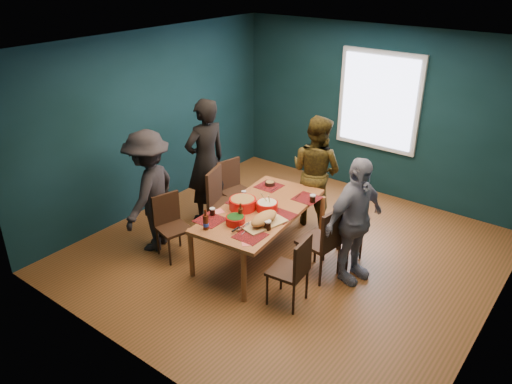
# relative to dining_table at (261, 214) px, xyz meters

# --- Properties ---
(room) EXTENTS (5.01, 5.01, 2.71)m
(room) POSITION_rel_dining_table_xyz_m (0.24, 0.55, 0.72)
(room) COLOR brown
(room) RESTS_ON ground
(dining_table) EXTENTS (1.14, 1.97, 0.71)m
(dining_table) POSITION_rel_dining_table_xyz_m (0.00, 0.00, 0.00)
(dining_table) COLOR #AA5C33
(dining_table) RESTS_ON floor
(chair_left_far) EXTENTS (0.48, 0.48, 0.90)m
(chair_left_far) POSITION_rel_dining_table_xyz_m (-1.00, 0.65, -0.12)
(chair_left_far) COLOR black
(chair_left_far) RESTS_ON floor
(chair_left_mid) EXTENTS (0.57, 0.57, 1.01)m
(chair_left_mid) POSITION_rel_dining_table_xyz_m (-0.76, 0.12, -0.06)
(chair_left_mid) COLOR black
(chair_left_mid) RESTS_ON floor
(chair_left_near) EXTENTS (0.47, 0.47, 0.85)m
(chair_left_near) POSITION_rel_dining_table_xyz_m (-0.99, -0.65, -0.15)
(chair_left_near) COLOR black
(chair_left_near) RESTS_ON floor
(chair_right_far) EXTENTS (0.42, 0.42, 0.90)m
(chair_right_far) POSITION_rel_dining_table_xyz_m (0.98, 0.59, -0.12)
(chair_right_far) COLOR black
(chair_right_far) RESTS_ON floor
(chair_right_mid) EXTENTS (0.48, 0.48, 0.96)m
(chair_right_mid) POSITION_rel_dining_table_xyz_m (0.89, 0.11, -0.09)
(chair_right_mid) COLOR black
(chair_right_mid) RESTS_ON floor
(chair_right_near) EXTENTS (0.43, 0.43, 0.87)m
(chair_right_near) POSITION_rel_dining_table_xyz_m (0.89, -0.56, -0.14)
(chair_right_near) COLOR black
(chair_right_near) RESTS_ON floor
(person_far_left) EXTENTS (0.58, 0.75, 1.85)m
(person_far_left) POSITION_rel_dining_table_xyz_m (-1.28, 0.38, 0.28)
(person_far_left) COLOR black
(person_far_left) RESTS_ON floor
(person_back) EXTENTS (0.85, 0.68, 1.65)m
(person_back) POSITION_rel_dining_table_xyz_m (0.07, 1.23, 0.18)
(person_back) COLOR black
(person_back) RESTS_ON floor
(person_right) EXTENTS (0.60, 1.00, 1.59)m
(person_right) POSITION_rel_dining_table_xyz_m (1.16, 0.30, 0.15)
(person_right) COLOR silver
(person_right) RESTS_ON floor
(person_near_left) EXTENTS (0.96, 1.22, 1.66)m
(person_near_left) POSITION_rel_dining_table_xyz_m (-1.31, -0.67, 0.18)
(person_near_left) COLOR black
(person_near_left) RESTS_ON floor
(bowl_salad) EXTENTS (0.34, 0.34, 0.14)m
(bowl_salad) POSITION_rel_dining_table_xyz_m (-0.19, -0.13, 0.14)
(bowl_salad) COLOR #BC100B
(bowl_salad) RESTS_ON dining_table
(bowl_dumpling) EXTENTS (0.27, 0.27, 0.26)m
(bowl_dumpling) POSITION_rel_dining_table_xyz_m (0.08, 0.02, 0.13)
(bowl_dumpling) COLOR #BC100B
(bowl_dumpling) RESTS_ON dining_table
(bowl_herbs) EXTENTS (0.24, 0.24, 0.10)m
(bowl_herbs) POSITION_rel_dining_table_xyz_m (-0.01, -0.49, 0.12)
(bowl_herbs) COLOR #BC100B
(bowl_herbs) RESTS_ON dining_table
(cutting_board) EXTENTS (0.40, 0.70, 0.15)m
(cutting_board) POSITION_rel_dining_table_xyz_m (0.27, -0.30, 0.14)
(cutting_board) COLOR tan
(cutting_board) RESTS_ON dining_table
(small_bowl) EXTENTS (0.14, 0.14, 0.06)m
(small_bowl) POSITION_rel_dining_table_xyz_m (-0.32, 0.64, 0.10)
(small_bowl) COLOR black
(small_bowl) RESTS_ON dining_table
(beer_bottle_a) EXTENTS (0.07, 0.07, 0.25)m
(beer_bottle_a) POSITION_rel_dining_table_xyz_m (-0.20, -0.80, 0.16)
(beer_bottle_a) COLOR #44180C
(beer_bottle_a) RESTS_ON dining_table
(beer_bottle_b) EXTENTS (0.06, 0.06, 0.23)m
(beer_bottle_b) POSITION_rel_dining_table_xyz_m (-0.01, -0.39, 0.16)
(beer_bottle_b) COLOR #44180C
(beer_bottle_b) RESTS_ON dining_table
(cola_glass_a) EXTENTS (0.07, 0.07, 0.10)m
(cola_glass_a) POSITION_rel_dining_table_xyz_m (-0.37, -0.50, 0.12)
(cola_glass_a) COLOR black
(cola_glass_a) RESTS_ON dining_table
(cola_glass_b) EXTENTS (0.08, 0.08, 0.11)m
(cola_glass_b) POSITION_rel_dining_table_xyz_m (0.38, -0.36, 0.13)
(cola_glass_b) COLOR black
(cola_glass_b) RESTS_ON dining_table
(cola_glass_c) EXTENTS (0.08, 0.08, 0.11)m
(cola_glass_c) POSITION_rel_dining_table_xyz_m (0.43, 0.56, 0.13)
(cola_glass_c) COLOR black
(cola_glass_c) RESTS_ON dining_table
(cola_glass_d) EXTENTS (0.06, 0.06, 0.09)m
(cola_glass_d) POSITION_rel_dining_table_xyz_m (-0.38, 0.13, 0.12)
(cola_glass_d) COLOR black
(cola_glass_d) RESTS_ON dining_table
(napkin_a) EXTENTS (0.14, 0.14, 0.00)m
(napkin_a) POSITION_rel_dining_table_xyz_m (0.34, 0.00, 0.07)
(napkin_a) COLOR #EE6964
(napkin_a) RESTS_ON dining_table
(napkin_b) EXTENTS (0.16, 0.16, 0.00)m
(napkin_b) POSITION_rel_dining_table_xyz_m (-0.38, -0.38, 0.07)
(napkin_b) COLOR #EE6964
(napkin_b) RESTS_ON dining_table
(napkin_c) EXTENTS (0.18, 0.18, 0.00)m
(napkin_c) POSITION_rel_dining_table_xyz_m (0.38, -0.75, 0.07)
(napkin_c) COLOR #EE6964
(napkin_c) RESTS_ON dining_table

